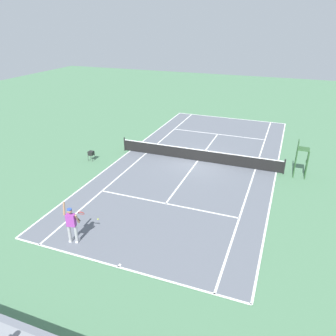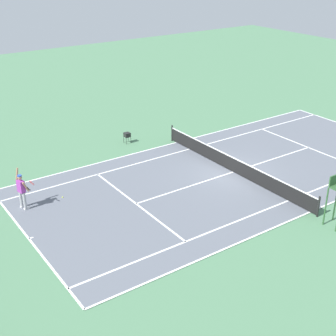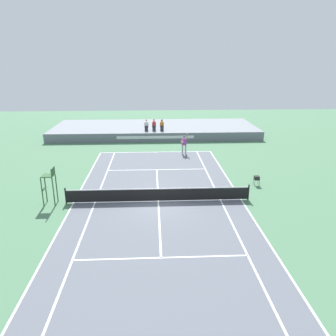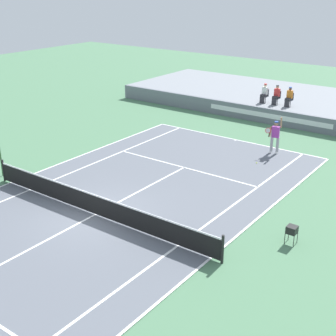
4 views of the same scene
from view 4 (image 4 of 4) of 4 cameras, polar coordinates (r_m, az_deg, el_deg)
ground_plane at (r=19.76m, az=-8.67°, el=-5.56°), size 80.00×80.00×0.00m
court at (r=19.76m, az=-8.67°, el=-5.54°), size 11.08×23.88×0.03m
net at (r=19.53m, az=-8.75°, el=-4.20°), size 11.98×0.10×1.07m
barrier_wall at (r=32.23m, az=11.87°, el=6.09°), size 24.66×0.25×1.02m
bleacher_platform at (r=36.23m, az=14.89°, el=7.55°), size 24.66×8.69×1.02m
spectator_seated_0 at (r=33.52m, az=11.41°, el=8.71°), size 0.44×0.60×1.27m
spectator_seated_1 at (r=33.17m, az=12.80°, el=8.46°), size 0.44×0.60×1.27m
spectator_seated_2 at (r=32.83m, az=14.24°, el=8.20°), size 0.44×0.60×1.27m
tennis_player at (r=26.58m, az=12.65°, el=3.75°), size 0.74×0.75×2.08m
tennis_ball at (r=25.21m, az=10.53°, el=0.60°), size 0.07×0.07×0.07m
ball_hopper at (r=17.88m, az=14.57°, el=-7.11°), size 0.36×0.36×0.70m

